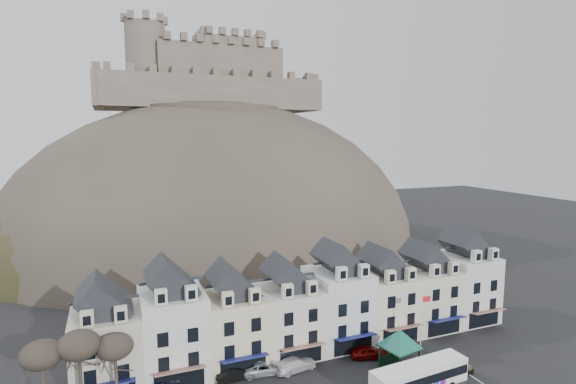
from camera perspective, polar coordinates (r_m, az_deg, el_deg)
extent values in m
cube|color=beige|center=(53.08, -22.04, -17.98)|extent=(6.80, 8.00, 8.00)
cube|color=black|center=(51.13, -22.32, -12.68)|extent=(6.80, 5.76, 2.80)
cube|color=beige|center=(47.91, -24.16, -14.52)|extent=(1.20, 0.80, 1.60)
cube|color=beige|center=(47.85, -20.47, -14.36)|extent=(1.20, 0.80, 1.60)
cube|color=navy|center=(49.50, -21.94, -21.72)|extent=(5.10, 1.29, 0.43)
cube|color=white|center=(53.14, -14.39, -16.92)|extent=(6.80, 8.00, 9.20)
cube|color=black|center=(51.07, -14.60, -10.96)|extent=(6.80, 5.76, 2.80)
cube|color=white|center=(47.62, -15.84, -12.74)|extent=(1.20, 0.80, 1.60)
cube|color=white|center=(47.99, -12.20, -12.46)|extent=(1.20, 0.80, 1.60)
cube|color=black|center=(51.04, -13.61, -22.11)|extent=(5.10, 0.06, 2.20)
cube|color=maroon|center=(49.83, -13.54, -21.17)|extent=(5.10, 1.29, 0.43)
cube|color=beige|center=(54.55, -6.96, -16.77)|extent=(6.80, 8.00, 8.00)
cube|color=black|center=(52.66, -7.05, -11.59)|extent=(6.80, 5.76, 2.80)
cube|color=beige|center=(49.12, -7.66, -13.38)|extent=(1.20, 0.80, 1.60)
cube|color=beige|center=(49.89, -4.24, -13.01)|extent=(1.20, 0.80, 1.60)
cube|color=black|center=(52.25, -5.68, -21.19)|extent=(5.10, 0.06, 2.20)
cube|color=navy|center=(51.08, -5.47, -20.25)|extent=(5.10, 1.29, 0.43)
cube|color=silver|center=(56.52, -0.03, -15.83)|extent=(6.80, 8.00, 8.00)
cube|color=black|center=(54.69, -0.03, -10.81)|extent=(6.80, 5.76, 2.80)
cube|color=silver|center=(51.10, -0.07, -12.49)|extent=(1.20, 0.80, 1.60)
cube|color=silver|center=(52.22, 3.04, -12.06)|extent=(1.20, 0.80, 1.60)
cube|color=black|center=(54.30, 1.67, -20.00)|extent=(5.10, 0.06, 2.20)
cube|color=maroon|center=(53.17, 1.98, -19.05)|extent=(5.10, 1.29, 0.43)
cube|color=silver|center=(58.98, 6.31, -14.24)|extent=(6.80, 8.00, 9.20)
cube|color=black|center=(57.12, 6.39, -8.81)|extent=(6.80, 5.76, 2.80)
cube|color=silver|center=(53.49, 6.81, -10.27)|extent=(1.20, 0.80, 1.60)
cube|color=silver|center=(54.94, 9.59, -9.85)|extent=(1.20, 0.80, 1.60)
cube|color=black|center=(57.09, 8.28, -18.64)|extent=(5.10, 0.06, 2.20)
cube|color=navy|center=(56.01, 8.67, -17.71)|extent=(5.10, 1.29, 0.43)
cube|color=silver|center=(62.51, 11.96, -13.68)|extent=(6.80, 8.00, 8.00)
cube|color=black|center=(60.87, 12.09, -9.10)|extent=(6.80, 5.76, 2.80)
cube|color=silver|center=(57.31, 12.86, -10.47)|extent=(1.20, 0.80, 1.60)
cube|color=silver|center=(59.01, 15.29, -10.02)|extent=(1.20, 0.80, 1.60)
cube|color=black|center=(60.52, 14.11, -17.23)|extent=(5.10, 0.06, 2.20)
cube|color=maroon|center=(59.50, 14.55, -16.32)|extent=(5.10, 1.29, 0.43)
cube|color=silver|center=(66.36, 16.96, -12.59)|extent=(6.80, 8.00, 8.00)
cube|color=black|center=(64.81, 17.13, -8.25)|extent=(6.80, 5.76, 2.80)
cube|color=silver|center=(61.31, 18.16, -9.47)|extent=(1.20, 0.80, 1.60)
cube|color=silver|center=(63.23, 20.26, -9.05)|extent=(1.20, 0.80, 1.60)
cube|color=black|center=(64.48, 19.20, -15.85)|extent=(5.10, 0.06, 2.20)
cube|color=navy|center=(63.53, 19.66, -14.96)|extent=(5.10, 1.29, 0.43)
cube|color=silver|center=(70.47, 21.37, -11.08)|extent=(6.80, 8.00, 9.20)
cube|color=black|center=(68.92, 21.59, -6.49)|extent=(6.80, 5.76, 2.80)
cube|color=silver|center=(65.48, 22.80, -7.53)|extent=(1.20, 0.80, 1.60)
cube|color=silver|center=(67.58, 24.62, -7.17)|extent=(1.20, 0.80, 1.60)
cube|color=black|center=(68.89, 23.61, -14.53)|extent=(5.10, 0.06, 2.20)
cube|color=maroon|center=(68.00, 24.08, -13.68)|extent=(5.10, 1.29, 0.43)
ellipsoid|color=#3E372F|center=(107.96, -9.17, -6.88)|extent=(96.00, 76.00, 68.00)
ellipsoid|color=#2A3118|center=(99.72, -20.93, -8.46)|extent=(52.00, 44.00, 42.00)
ellipsoid|color=#3E372F|center=(119.01, 1.78, -5.47)|extent=(56.00, 48.00, 46.00)
ellipsoid|color=#2A3118|center=(93.93, -9.65, -9.04)|extent=(40.00, 28.00, 28.00)
ellipsoid|color=#3E372F|center=(99.52, -1.93, -8.01)|extent=(36.00, 28.00, 24.00)
cylinder|color=#3E372F|center=(104.87, -9.52, 9.78)|extent=(30.00, 30.00, 3.00)
cube|color=#61554A|center=(101.29, -9.07, 12.44)|extent=(48.00, 2.20, 7.00)
cube|color=#61554A|center=(120.78, -11.24, 11.53)|extent=(48.00, 2.20, 7.00)
cube|color=#61554A|center=(108.64, -23.00, 11.60)|extent=(2.20, 22.00, 7.00)
cube|color=#61554A|center=(118.31, 1.45, 11.76)|extent=(2.20, 22.00, 7.00)
cube|color=#61554A|center=(112.04, -9.28, 14.75)|extent=(28.00, 18.00, 10.00)
cube|color=#61554A|center=(115.11, -7.51, 15.34)|extent=(14.00, 12.00, 13.00)
cylinder|color=#61554A|center=(105.66, -17.57, 14.98)|extent=(8.40, 8.40, 18.00)
cylinder|color=silver|center=(116.73, -7.59, 19.71)|extent=(0.16, 0.16, 5.00)
ellipsoid|color=#383028|center=(47.24, -28.83, -17.65)|extent=(3.61, 3.61, 2.54)
ellipsoid|color=#383028|center=(46.80, -25.04, -17.20)|extent=(3.78, 3.78, 2.67)
ellipsoid|color=#383028|center=(46.97, -21.16, -17.82)|extent=(3.43, 3.43, 2.42)
cube|color=white|center=(51.17, 16.34, -21.48)|extent=(11.08, 3.28, 2.50)
cube|color=black|center=(51.11, 16.35, -21.35)|extent=(10.86, 3.34, 0.94)
cube|color=white|center=(50.64, 16.39, -20.36)|extent=(10.85, 3.16, 0.25)
cube|color=orange|center=(54.20, 20.85, -18.82)|extent=(0.15, 1.19, 0.28)
cylinder|color=black|center=(54.54, 18.16, -21.26)|extent=(0.97, 0.39, 0.95)
cube|color=black|center=(54.93, 11.56, -19.75)|extent=(0.20, 0.20, 2.70)
cube|color=black|center=(56.89, 13.89, -18.83)|extent=(0.20, 0.20, 2.70)
cube|color=black|center=(53.06, 14.00, -20.85)|extent=(0.20, 0.20, 2.70)
cube|color=black|center=(55.09, 16.32, -19.82)|extent=(0.20, 0.20, 2.70)
cube|color=black|center=(54.37, 13.99, -18.53)|extent=(4.33, 4.33, 0.13)
cone|color=#13574E|center=(53.94, 14.02, -17.56)|extent=(7.32, 7.32, 2.02)
cube|color=black|center=(56.08, 19.05, -20.67)|extent=(1.76, 1.76, 0.51)
sphere|color=#B91E0A|center=(55.66, 19.09, -19.83)|extent=(1.60, 1.60, 1.60)
cylinder|color=silver|center=(56.75, 16.56, -16.12)|extent=(0.12, 0.12, 7.87)
cube|color=red|center=(55.82, 17.16, -12.85)|extent=(1.08, 0.13, 0.69)
cube|color=black|center=(58.80, 19.02, -19.30)|extent=(1.07, 0.64, 0.51)
sphere|color=#2A3118|center=(58.63, 19.04, -18.95)|extent=(0.71, 0.71, 0.71)
cube|color=black|center=(56.83, 21.89, -20.39)|extent=(1.11, 0.56, 0.55)
sphere|color=#2A3118|center=(56.63, 21.91, -19.99)|extent=(0.77, 0.77, 0.77)
imported|color=black|center=(52.36, -6.70, -21.89)|extent=(4.35, 1.78, 1.40)
imported|color=#B8BAC1|center=(53.19, -3.06, -21.37)|extent=(5.13, 2.85, 1.38)
imported|color=white|center=(53.72, 0.89, -20.99)|extent=(5.38, 2.95, 1.48)
imported|color=#530504|center=(56.93, 10.30, -19.36)|extent=(4.85, 3.16, 1.53)
imported|color=black|center=(60.67, 13.92, -17.76)|extent=(4.61, 2.30, 1.45)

